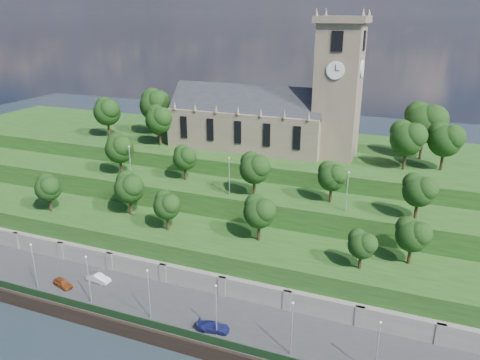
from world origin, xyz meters
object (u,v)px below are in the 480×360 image
at_px(car_middle, 98,278).
at_px(car_right, 213,327).
at_px(church, 271,113).
at_px(car_left, 63,283).

distance_m(car_middle, car_right, 22.13).
bearing_deg(church, car_middle, -111.54).
bearing_deg(car_right, car_left, 78.86).
xyz_separation_m(church, car_middle, (-15.24, -38.61, -19.86)).
relative_size(church, car_left, 10.81).
bearing_deg(car_right, car_middle, 70.23).
xyz_separation_m(car_middle, car_right, (21.72, -4.26, -0.03)).
distance_m(car_left, car_right, 25.92).
distance_m(church, car_middle, 46.01).
bearing_deg(car_middle, car_right, -96.89).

